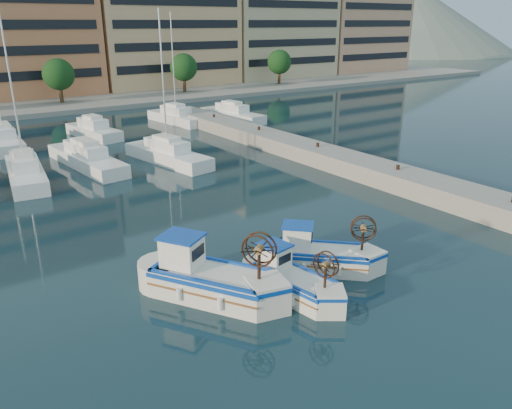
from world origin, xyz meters
TOP-DOWN VIEW (x-y plane):
  - ground at (0.00, 0.00)m, footprint 300.00×300.00m
  - quay at (13.00, 8.00)m, footprint 3.00×60.00m
  - waterfront at (9.23, 65.04)m, footprint 180.00×40.00m
  - hill_east at (140.00, 110.00)m, footprint 160.00×160.00m
  - yacht_marina at (-2.99, 27.75)m, footprint 38.91×23.43m
  - fishing_boat_a at (-4.79, 0.83)m, footprint 4.33×5.27m
  - fishing_boat_b at (-1.97, -0.94)m, footprint 2.24×4.11m
  - fishing_boat_c at (0.50, 0.04)m, footprint 4.16×4.13m

SIDE VIEW (x-z plane):
  - ground at x=0.00m, z-range 0.00..0.00m
  - hill_east at x=140.00m, z-range -25.00..25.00m
  - yacht_marina at x=-2.99m, z-range -5.22..6.28m
  - quay at x=13.00m, z-range 0.00..1.20m
  - fishing_boat_b at x=-1.97m, z-range -0.56..1.94m
  - fishing_boat_c at x=0.50m, z-range -0.60..2.08m
  - fishing_boat_a at x=-4.79m, z-range -0.72..2.49m
  - waterfront at x=9.23m, z-range -1.70..23.90m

